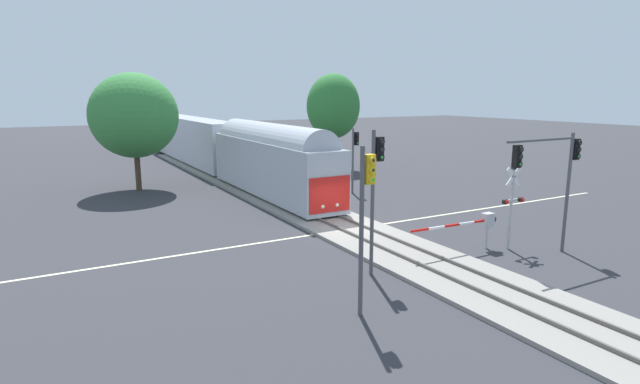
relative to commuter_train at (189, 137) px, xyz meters
The scene contains 12 objects.
ground_plane 33.45m from the commuter_train, 90.01° to the right, with size 220.00×220.00×0.00m, color #333338.
road_centre_stripe 33.45m from the commuter_train, 90.01° to the right, with size 44.00×0.20×0.01m.
railway_track 33.45m from the commuter_train, 90.01° to the right, with size 4.40×80.00×0.32m.
commuter_train is the anchor object (origin of this frame).
crossing_gate_near 39.86m from the commuter_train, 84.74° to the right, with size 5.36×0.40×1.80m.
crossing_signal_mast 40.65m from the commuter_train, 82.87° to the right, with size 1.36×0.44×4.23m.
traffic_signal_far_side 25.34m from the commuter_train, 75.93° to the right, with size 0.53×0.38×5.00m.
traffic_signal_median 40.07m from the commuter_train, 94.02° to the right, with size 0.53×0.38×6.16m.
traffic_signal_near_left 43.39m from the commuter_train, 97.17° to the right, with size 0.53×0.38×5.91m.
traffic_signal_near_right 42.31m from the commuter_train, 82.11° to the right, with size 4.84×0.38×5.80m.
oak_behind_train 17.54m from the commuter_train, 118.31° to the right, with size 6.73×6.73×9.18m.
oak_far_right 17.38m from the commuter_train, 48.78° to the right, with size 5.33×5.33×9.55m.
Camera 1 is at (-14.77, -23.33, 7.60)m, focal length 28.26 mm.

